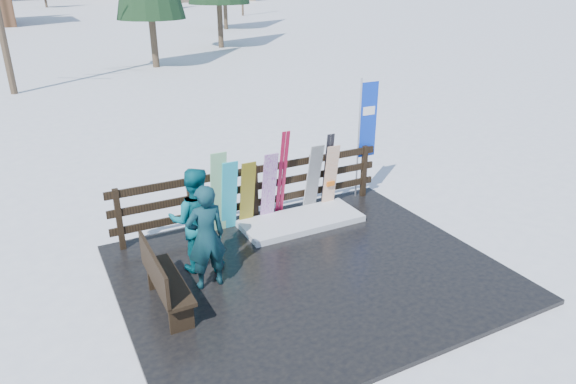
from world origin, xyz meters
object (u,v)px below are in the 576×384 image
snowboard_3 (269,188)px  snowboard_4 (313,179)px  snowboard_5 (331,177)px  rental_flag (366,125)px  snowboard_1 (218,193)px  bench (162,279)px  snowboard_0 (229,196)px  person_front (206,237)px  snowboard_2 (247,194)px  person_back (195,220)px

snowboard_3 → snowboard_4: snowboard_4 is taller
snowboard_5 → rental_flag: rental_flag is taller
snowboard_1 → snowboard_4: bearing=0.0°
snowboard_1 → snowboard_3: (1.03, 0.00, -0.09)m
snowboard_5 → bench: bearing=-154.5°
snowboard_0 → snowboard_3: bearing=0.0°
snowboard_5 → person_front: size_ratio=0.82×
snowboard_1 → snowboard_2: bearing=0.0°
snowboard_0 → snowboard_5: 2.23m
person_front → person_back: bearing=-93.4°
snowboard_2 → person_back: 1.71m
person_front → snowboard_2: bearing=-131.5°
snowboard_0 → snowboard_5: size_ratio=1.04×
snowboard_4 → rental_flag: bearing=10.8°
bench → snowboard_2: (2.15, 1.91, 0.16)m
snowboard_2 → person_back: bearing=-142.5°
person_front → snowboard_4: bearing=-151.4°
bench → snowboard_3: bearing=36.3°
bench → snowboard_3: snowboard_3 is taller
snowboard_1 → snowboard_3: 1.04m
snowboard_3 → snowboard_2: bearing=-180.0°
snowboard_4 → person_back: bearing=-159.7°
snowboard_3 → snowboard_1: bearing=-180.0°
bench → snowboard_1: size_ratio=0.91×
snowboard_1 → person_back: bearing=-126.7°
snowboard_3 → person_back: size_ratio=0.83×
snowboard_1 → bench: bearing=-129.5°
rental_flag → person_back: size_ratio=1.47×
snowboard_3 → snowboard_5: snowboard_3 is taller
bench → snowboard_4: snowboard_4 is taller
person_front → rental_flag: bearing=-157.2°
snowboard_5 → person_back: bearing=-162.1°
snowboard_4 → snowboard_0: bearing=180.0°
rental_flag → snowboard_2: bearing=-174.6°
rental_flag → snowboard_4: bearing=-169.2°
person_front → person_back: 0.58m
person_front → snowboard_3: bearing=-139.8°
bench → person_back: bearing=47.5°
snowboard_3 → rental_flag: 2.58m
snowboard_2 → snowboard_5: size_ratio=0.98×
snowboard_3 → person_back: 2.09m
snowboard_0 → rental_flag: bearing=4.8°
snowboard_1 → rental_flag: rental_flag is taller
snowboard_1 → snowboard_3: bearing=0.0°
rental_flag → person_back: 4.47m
snowboard_2 → person_front: person_front is taller
snowboard_1 → person_front: bearing=-116.2°
snowboard_3 → snowboard_5: 1.40m
snowboard_5 → snowboard_0: bearing=180.0°
snowboard_0 → person_front: (-1.00, -1.61, 0.14)m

